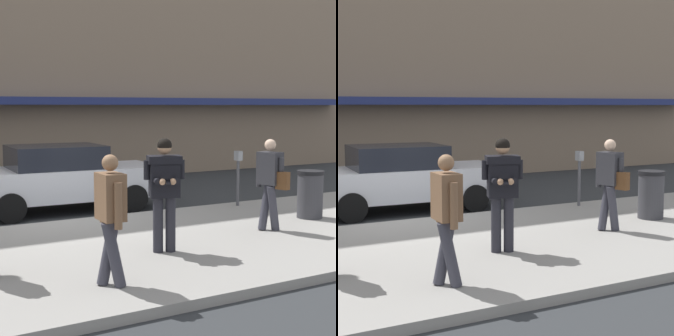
# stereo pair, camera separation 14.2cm
# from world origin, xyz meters

# --- Properties ---
(ground_plane) EXTENTS (80.00, 80.00, 0.00)m
(ground_plane) POSITION_xyz_m (0.00, 0.00, 0.00)
(ground_plane) COLOR #2B2D30
(sidewalk) EXTENTS (32.00, 5.30, 0.14)m
(sidewalk) POSITION_xyz_m (1.00, -2.85, 0.07)
(sidewalk) COLOR gray
(sidewalk) RESTS_ON ground
(curb_paint_line) EXTENTS (28.00, 0.12, 0.01)m
(curb_paint_line) POSITION_xyz_m (1.00, 0.05, 0.00)
(curb_paint_line) COLOR silver
(curb_paint_line) RESTS_ON ground
(parked_sedan_mid) EXTENTS (4.59, 2.10, 1.54)m
(parked_sedan_mid) POSITION_xyz_m (0.65, 1.45, 0.79)
(parked_sedan_mid) COLOR silver
(parked_sedan_mid) RESTS_ON ground
(man_texting_on_phone) EXTENTS (0.62, 0.65, 1.81)m
(man_texting_on_phone) POSITION_xyz_m (0.65, -3.40, 1.25)
(man_texting_on_phone) COLOR #23232B
(man_texting_on_phone) RESTS_ON sidewalk
(pedestrian_with_bag) EXTENTS (0.40, 0.72, 1.70)m
(pedestrian_with_bag) POSITION_xyz_m (3.10, -3.02, 1.11)
(pedestrian_with_bag) COLOR #33333D
(pedestrian_with_bag) RESTS_ON sidewalk
(pedestrian_dark_coat) EXTENTS (0.34, 0.60, 1.70)m
(pedestrian_dark_coat) POSITION_xyz_m (-0.77, -4.53, 1.11)
(pedestrian_dark_coat) COLOR #33333D
(pedestrian_dark_coat) RESTS_ON sidewalk
(parking_meter) EXTENTS (0.12, 0.18, 1.27)m
(parking_meter) POSITION_xyz_m (4.17, -0.60, 0.97)
(parking_meter) COLOR #4C4C51
(parking_meter) RESTS_ON sidewalk
(trash_bin) EXTENTS (0.55, 0.55, 0.98)m
(trash_bin) POSITION_xyz_m (4.60, -2.50, 0.63)
(trash_bin) COLOR #38383D
(trash_bin) RESTS_ON sidewalk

